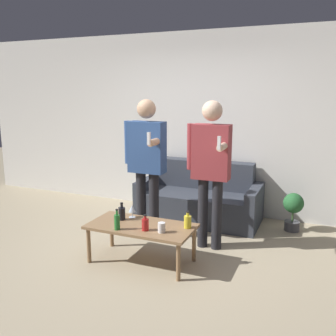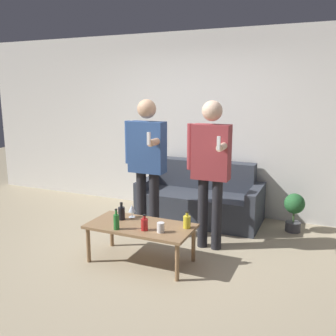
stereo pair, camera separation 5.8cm
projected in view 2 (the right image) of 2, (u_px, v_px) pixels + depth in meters
ground_plane at (139, 261)px, 4.12m from camera, size 16.00×16.00×0.00m
wall_back at (200, 124)px, 5.66m from camera, size 8.00×0.06×2.70m
couch at (201, 199)px, 5.42m from camera, size 1.72×0.82×0.82m
coffee_table at (141, 229)px, 4.04m from camera, size 1.14×0.57×0.42m
bottle_orange at (187, 221)px, 3.93m from camera, size 0.08×0.08×0.18m
bottle_green at (122, 213)px, 4.18m from camera, size 0.08×0.08×0.20m
bottle_dark at (144, 224)px, 3.86m from camera, size 0.07×0.07×0.17m
bottle_yellow at (116, 221)px, 3.89m from camera, size 0.06×0.06×0.22m
wine_glass_near at (132, 209)px, 4.25m from camera, size 0.08×0.08×0.15m
cup_on_table at (161, 228)px, 3.81m from camera, size 0.08×0.08×0.10m
person_standing_left at (147, 158)px, 4.63m from camera, size 0.53×0.45×1.74m
person_standing_right at (210, 163)px, 4.28m from camera, size 0.51×0.44×1.74m
potted_plant at (294, 209)px, 4.94m from camera, size 0.27×0.27×0.52m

